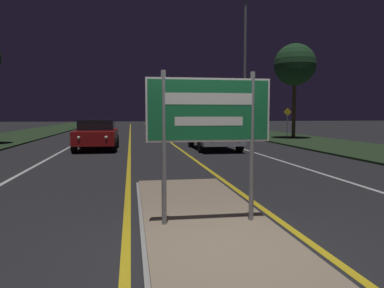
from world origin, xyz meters
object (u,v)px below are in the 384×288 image
at_px(car_receding_1, 177,125).
at_px(car_approaching_0, 97,134).
at_px(warning_sign, 287,119).
at_px(car_receding_0, 214,133).
at_px(streetlight_right_near, 245,35).
at_px(car_receding_2, 168,123).
at_px(highway_sign, 209,118).

height_order(car_receding_1, car_approaching_0, car_receding_1).
relative_size(car_approaching_0, warning_sign, 2.00).
xyz_separation_m(car_receding_0, car_receding_1, (-0.07, 13.88, -0.02)).
relative_size(streetlight_right_near, warning_sign, 4.96).
relative_size(car_receding_0, car_receding_2, 0.96).
bearing_deg(car_receding_2, streetlight_right_near, -76.17).
bearing_deg(car_receding_1, warning_sign, -35.88).
bearing_deg(car_receding_2, car_receding_0, -89.82).
xyz_separation_m(streetlight_right_near, warning_sign, (3.81, 1.77, -5.53)).
distance_m(highway_sign, car_approaching_0, 13.13).
bearing_deg(highway_sign, warning_sign, 63.66).
bearing_deg(car_receding_2, car_approaching_0, -104.66).
bearing_deg(car_receding_0, highway_sign, -103.01).
bearing_deg(car_receding_2, highway_sign, -94.61).
height_order(car_receding_0, warning_sign, warning_sign).
distance_m(car_receding_1, car_approaching_0, 14.11).
relative_size(streetlight_right_near, car_receding_1, 2.15).
distance_m(car_receding_1, car_receding_2, 7.61).
xyz_separation_m(car_receding_0, car_receding_2, (-0.07, 21.49, -0.07)).
xyz_separation_m(car_receding_2, warning_sign, (7.44, -12.99, 0.60)).
distance_m(streetlight_right_near, car_receding_0, 9.73).
bearing_deg(car_receding_2, car_receding_1, -89.98).
height_order(highway_sign, car_receding_2, highway_sign).
bearing_deg(car_receding_1, streetlight_right_near, -63.08).
xyz_separation_m(streetlight_right_near, car_receding_0, (-3.57, -6.73, -6.06)).
xyz_separation_m(car_receding_1, car_approaching_0, (-5.40, -13.04, -0.03)).
relative_size(car_receding_1, car_receding_2, 1.01).
relative_size(streetlight_right_near, car_receding_0, 2.27).
xyz_separation_m(car_approaching_0, warning_sign, (12.84, 7.66, 0.57)).
bearing_deg(warning_sign, car_receding_1, 144.12).
distance_m(highway_sign, car_receding_1, 26.01).
xyz_separation_m(car_receding_2, car_approaching_0, (-5.40, -20.65, 0.02)).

